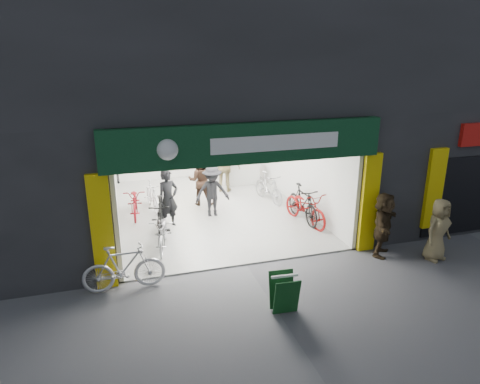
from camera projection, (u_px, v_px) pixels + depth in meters
name	position (u px, v px, depth m)	size (l,w,h in m)	color
ground	(247.00, 265.00, 10.44)	(60.00, 60.00, 0.00)	#56565B
building	(228.00, 73.00, 13.88)	(17.00, 10.27, 8.00)	#232326
bike_left_front	(163.00, 232.00, 11.23)	(0.61, 1.74, 0.92)	#A6A6AB
bike_left_midfront	(160.00, 219.00, 11.74)	(0.54, 1.92, 1.16)	black
bike_left_midback	(135.00, 202.00, 13.43)	(0.63, 1.82, 0.96)	maroon
bike_left_back	(152.00, 196.00, 13.93)	(0.46, 1.64, 0.98)	silver
bike_right_front	(303.00, 204.00, 12.98)	(0.53, 1.88, 1.13)	black
bike_right_mid	(305.00, 207.00, 12.81)	(0.70, 2.02, 1.06)	maroon
bike_right_back	(269.00, 187.00, 14.71)	(0.49, 1.72, 1.03)	#A5A6AA
parked_bike	(124.00, 268.00, 9.21)	(0.50, 1.77, 1.06)	silver
customer_a	(168.00, 199.00, 12.44)	(0.64, 0.42, 1.76)	black
customer_b	(201.00, 180.00, 14.27)	(0.85, 0.66, 1.75)	#322017
customer_c	(212.00, 192.00, 13.26)	(1.06, 0.61, 1.65)	black
customer_d	(225.00, 167.00, 15.55)	(1.13, 0.47, 1.93)	#8F7F53
pedestrian_near	(438.00, 230.00, 10.52)	(0.78, 0.51, 1.59)	olive
pedestrian_far	(383.00, 224.00, 10.74)	(1.55, 0.49, 1.67)	#322516
sandwich_board	(284.00, 292.00, 8.45)	(0.54, 0.56, 0.79)	#0E3A16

